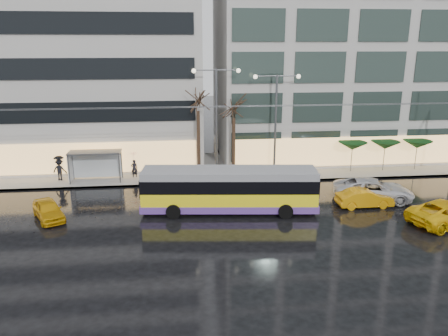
{
  "coord_description": "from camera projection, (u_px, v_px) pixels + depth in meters",
  "views": [
    {
      "loc": [
        -1.19,
        -24.87,
        11.22
      ],
      "look_at": [
        2.01,
        5.0,
        2.53
      ],
      "focal_mm": 35.0,
      "sensor_mm": 36.0,
      "label": 1
    }
  ],
  "objects": [
    {
      "name": "taxi_a",
      "position": [
        48.0,
        210.0,
        28.57
      ],
      "size": [
        3.06,
        4.01,
        1.27
      ],
      "primitive_type": "imported",
      "rotation": [
        0.0,
        0.0,
        0.48
      ],
      "color": "#D5990B",
      "rests_on": "ground"
    },
    {
      "name": "street_lamp_near",
      "position": [
        216.0,
        108.0,
        35.85
      ],
      "size": [
        3.96,
        0.36,
        9.03
      ],
      "color": "#595B60",
      "rests_on": "sidewalk"
    },
    {
      "name": "bus_shelter",
      "position": [
        91.0,
        159.0,
        35.8
      ],
      "size": [
        4.2,
        1.6,
        2.51
      ],
      "color": "#595B60",
      "rests_on": "sidewalk"
    },
    {
      "name": "building_right",
      "position": [
        378.0,
        27.0,
        43.57
      ],
      "size": [
        32.0,
        14.0,
        25.0
      ],
      "primitive_type": "cube",
      "color": "#B4B0AC",
      "rests_on": "sidewalk"
    },
    {
      "name": "pedestrian_b",
      "position": [
        135.0,
        166.0,
        37.85
      ],
      "size": [
        0.83,
        0.7,
        1.49
      ],
      "color": "black",
      "rests_on": "sidewalk"
    },
    {
      "name": "sidewalk",
      "position": [
        214.0,
        167.0,
        40.55
      ],
      "size": [
        80.0,
        10.0,
        0.15
      ],
      "primitive_type": "cube",
      "color": "gray",
      "rests_on": "ground"
    },
    {
      "name": "parasol_b",
      "position": [
        385.0,
        145.0,
        38.56
      ],
      "size": [
        2.5,
        2.5,
        2.65
      ],
      "color": "#595B60",
      "rests_on": "sidewalk"
    },
    {
      "name": "pedestrian_c",
      "position": [
        59.0,
        167.0,
        36.06
      ],
      "size": [
        1.27,
        0.97,
        2.11
      ],
      "color": "black",
      "rests_on": "sidewalk"
    },
    {
      "name": "building_left",
      "position": [
        15.0,
        43.0,
        40.41
      ],
      "size": [
        34.0,
        14.0,
        22.0
      ],
      "primitive_type": "cube",
      "color": "#B4B0AC",
      "rests_on": "sidewalk"
    },
    {
      "name": "ground",
      "position": [
        200.0,
        230.0,
        26.99
      ],
      "size": [
        140.0,
        140.0,
        0.0
      ],
      "primitive_type": "plane",
      "color": "black",
      "rests_on": "ground"
    },
    {
      "name": "trolleybus",
      "position": [
        229.0,
        191.0,
        29.59
      ],
      "size": [
        11.96,
        5.14,
        5.46
      ],
      "color": "yellow",
      "rests_on": "ground"
    },
    {
      "name": "tree_b",
      "position": [
        234.0,
        102.0,
        36.27
      ],
      "size": [
        3.2,
        3.2,
        7.7
      ],
      "color": "black",
      "rests_on": "sidewalk"
    },
    {
      "name": "parasol_c",
      "position": [
        417.0,
        144.0,
        38.87
      ],
      "size": [
        2.5,
        2.5,
        2.65
      ],
      "color": "#595B60",
      "rests_on": "sidewalk"
    },
    {
      "name": "kerb",
      "position": [
        219.0,
        183.0,
        35.82
      ],
      "size": [
        80.0,
        0.1,
        0.15
      ],
      "primitive_type": "cube",
      "color": "slate",
      "rests_on": "ground"
    },
    {
      "name": "tree_a",
      "position": [
        198.0,
        95.0,
        35.58
      ],
      "size": [
        3.2,
        3.2,
        8.4
      ],
      "color": "black",
      "rests_on": "sidewalk"
    },
    {
      "name": "pedestrian_a",
      "position": [
        134.0,
        160.0,
        36.77
      ],
      "size": [
        1.1,
        1.12,
        2.19
      ],
      "color": "black",
      "rests_on": "sidewalk"
    },
    {
      "name": "sedan_silver",
      "position": [
        373.0,
        190.0,
        31.98
      ],
      "size": [
        6.18,
        3.91,
        1.59
      ],
      "primitive_type": "imported",
      "rotation": [
        0.0,
        0.0,
        1.33
      ],
      "color": "silver",
      "rests_on": "ground"
    },
    {
      "name": "parasol_a",
      "position": [
        352.0,
        146.0,
        38.25
      ],
      "size": [
        2.5,
        2.5,
        2.65
      ],
      "color": "#595B60",
      "rests_on": "sidewalk"
    },
    {
      "name": "taxi_c",
      "position": [
        448.0,
        212.0,
        27.83
      ],
      "size": [
        6.01,
        4.12,
        1.53
      ],
      "primitive_type": "imported",
      "rotation": [
        0.0,
        0.0,
        1.89
      ],
      "color": "yellow",
      "rests_on": "ground"
    },
    {
      "name": "street_lamp_far",
      "position": [
        276.0,
        110.0,
        36.44
      ],
      "size": [
        3.96,
        0.36,
        8.53
      ],
      "color": "#595B60",
      "rests_on": "sidewalk"
    },
    {
      "name": "catenary",
      "position": [
        207.0,
        136.0,
        33.5
      ],
      "size": [
        42.24,
        5.12,
        7.0
      ],
      "color": "#595B60",
      "rests_on": "ground"
    },
    {
      "name": "taxi_b",
      "position": [
        364.0,
        198.0,
        30.71
      ],
      "size": [
        3.96,
        1.45,
        1.3
      ],
      "primitive_type": "imported",
      "rotation": [
        0.0,
        0.0,
        1.59
      ],
      "color": "orange",
      "rests_on": "ground"
    }
  ]
}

